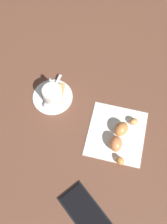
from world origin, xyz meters
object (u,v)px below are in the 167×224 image
at_px(saucer, 53,97).
at_px(sugar_packet, 61,93).
at_px(napkin, 116,133).
at_px(teaspoon, 50,96).
at_px(croissant, 120,137).
at_px(cell_phone, 87,214).
at_px(espresso_cup, 53,94).

bearing_deg(saucer, sugar_packet, -137.42).
bearing_deg(sugar_packet, napkin, -121.65).
relative_size(teaspoon, napkin, 0.73).
height_order(saucer, sugar_packet, sugar_packet).
distance_m(sugar_packet, croissant, 0.23).
xyz_separation_m(saucer, teaspoon, (0.00, 0.01, 0.01)).
bearing_deg(croissant, saucer, -9.13).
relative_size(napkin, cell_phone, 1.01).
bearing_deg(croissant, espresso_cup, -8.04).
height_order(teaspoon, napkin, teaspoon).
relative_size(teaspoon, sugar_packet, 1.84).
distance_m(sugar_packet, napkin, 0.21).
relative_size(saucer, napkin, 0.72).
height_order(teaspoon, croissant, croissant).
bearing_deg(teaspoon, sugar_packet, -134.61).
relative_size(napkin, croissant, 1.11).
height_order(espresso_cup, cell_phone, espresso_cup).
bearing_deg(espresso_cup, teaspoon, 1.54).
bearing_deg(espresso_cup, napkin, 174.99).
distance_m(teaspoon, napkin, 0.23).
bearing_deg(saucer, cell_phone, 132.76).
bearing_deg(croissant, napkin, -45.42).
height_order(croissant, cell_phone, croissant).
bearing_deg(sugar_packet, saucer, 112.63).
height_order(espresso_cup, sugar_packet, espresso_cup).
relative_size(saucer, teaspoon, 0.99).
distance_m(teaspoon, sugar_packet, 0.03).
distance_m(espresso_cup, sugar_packet, 0.04).
height_order(napkin, cell_phone, cell_phone).
distance_m(saucer, napkin, 0.23).
bearing_deg(napkin, saucer, -6.26).
xyz_separation_m(saucer, espresso_cup, (-0.01, 0.01, 0.03)).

